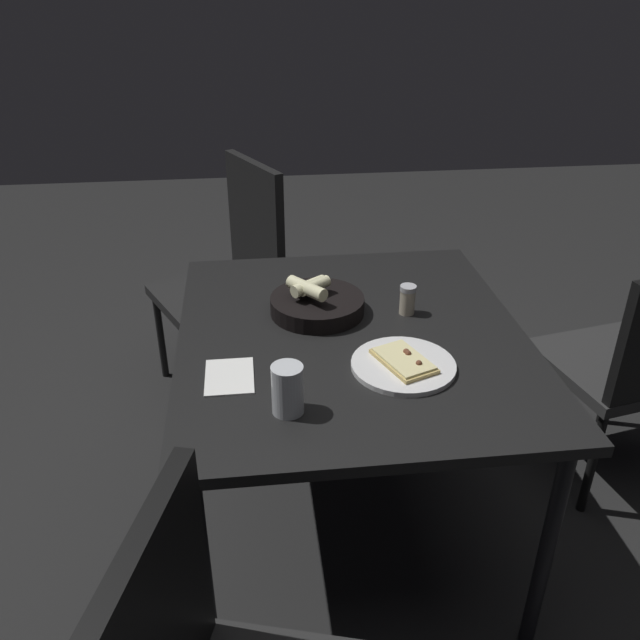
{
  "coord_description": "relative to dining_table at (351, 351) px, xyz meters",
  "views": [
    {
      "loc": [
        -1.55,
        0.27,
        1.63
      ],
      "look_at": [
        0.05,
        0.08,
        0.74
      ],
      "focal_mm": 36.56,
      "sensor_mm": 36.0,
      "label": 1
    }
  ],
  "objects": [
    {
      "name": "beer_glass",
      "position": [
        -0.34,
        0.2,
        0.11
      ],
      "size": [
        0.07,
        0.07,
        0.12
      ],
      "color": "silver",
      "rests_on": "dining_table"
    },
    {
      "name": "pepper_shaker",
      "position": [
        0.09,
        -0.18,
        0.1
      ],
      "size": [
        0.05,
        0.05,
        0.09
      ],
      "color": "#BFB299",
      "rests_on": "dining_table"
    },
    {
      "name": "ground",
      "position": [
        0.0,
        0.0,
        -0.66
      ],
      "size": [
        8.0,
        8.0,
        0.0
      ],
      "primitive_type": "plane",
      "color": "black"
    },
    {
      "name": "pizza_plate",
      "position": [
        -0.19,
        -0.1,
        0.07
      ],
      "size": [
        0.27,
        0.27,
        0.04
      ],
      "color": "white",
      "rests_on": "dining_table"
    },
    {
      "name": "dining_table",
      "position": [
        0.0,
        0.0,
        0.0
      ],
      "size": [
        1.09,
        0.96,
        0.72
      ],
      "color": "black",
      "rests_on": "ground"
    },
    {
      "name": "chair_near",
      "position": [
        0.91,
        0.34,
        -0.13
      ],
      "size": [
        0.59,
        0.59,
        0.95
      ],
      "color": "black",
      "rests_on": "ground"
    },
    {
      "name": "napkin",
      "position": [
        -0.18,
        0.34,
        0.06
      ],
      "size": [
        0.16,
        0.12,
        0.0
      ],
      "color": "white",
      "rests_on": "dining_table"
    },
    {
      "name": "chair_spare",
      "position": [
        0.11,
        -0.96,
        -0.17
      ],
      "size": [
        0.52,
        0.52,
        0.85
      ],
      "color": "#292929",
      "rests_on": "ground"
    },
    {
      "name": "bread_basket",
      "position": [
        0.13,
        0.08,
        0.09
      ],
      "size": [
        0.27,
        0.27,
        0.11
      ],
      "color": "black",
      "rests_on": "dining_table"
    }
  ]
}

